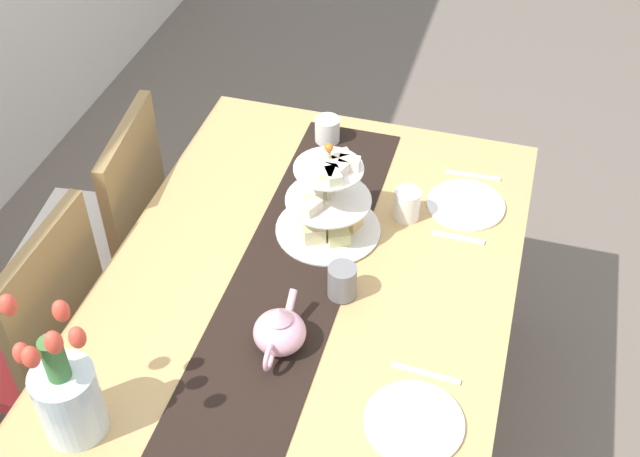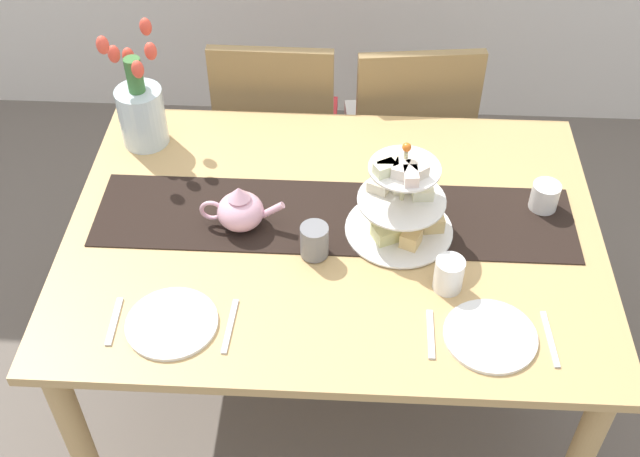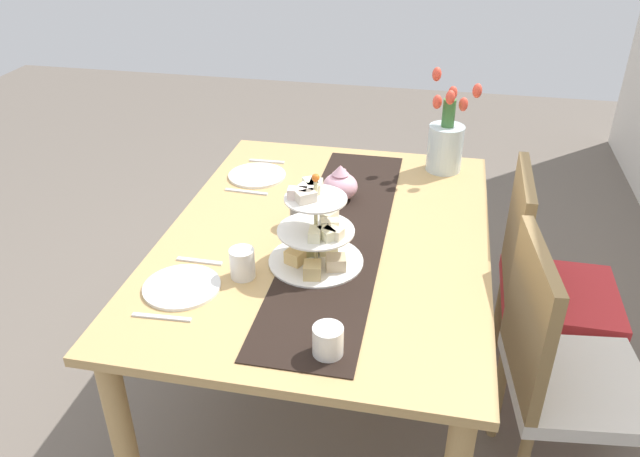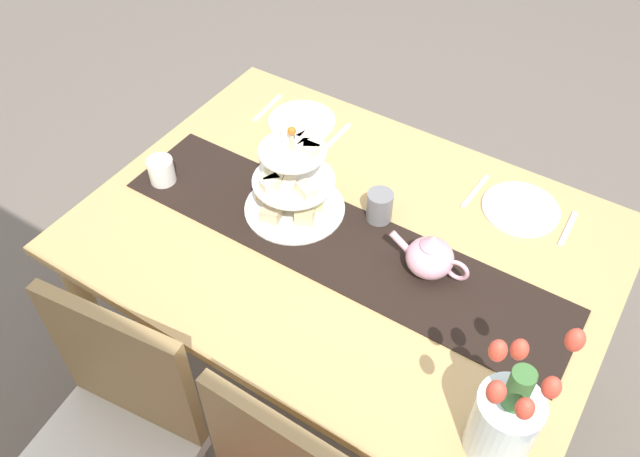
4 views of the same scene
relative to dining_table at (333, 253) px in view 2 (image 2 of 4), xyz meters
name	(u,v)px [view 2 (image 2 of 4)]	position (x,y,z in m)	size (l,w,h in m)	color
ground_plane	(331,383)	(0.00, 0.00, -0.64)	(8.00, 8.00, 0.00)	#6B6056
dining_table	(333,253)	(0.00, 0.00, 0.00)	(1.49, 1.08, 0.74)	tan
chair_left	(278,128)	(-0.23, 0.77, -0.14)	(0.43, 0.43, 0.91)	olive
chair_right	(408,132)	(0.25, 0.77, -0.14)	(0.47, 0.47, 0.91)	olive
table_runner	(334,217)	(0.00, 0.05, 0.10)	(1.35, 0.30, 0.00)	black
tiered_cake_stand	(402,204)	(0.18, 0.00, 0.20)	(0.30, 0.30, 0.30)	beige
teapot	(240,210)	(-0.26, 0.00, 0.16)	(0.24, 0.13, 0.14)	#E5A8BC
tulip_vase	(141,108)	(-0.60, 0.37, 0.22)	(0.15, 0.19, 0.41)	silver
cream_jug	(545,197)	(0.60, 0.12, 0.14)	(0.08, 0.08, 0.09)	white
dinner_plate_left	(172,323)	(-0.39, -0.36, 0.10)	(0.23, 0.23, 0.01)	white
fork_left	(114,321)	(-0.53, -0.36, 0.10)	(0.02, 0.15, 0.01)	silver
knife_left	(230,326)	(-0.24, -0.36, 0.10)	(0.01, 0.17, 0.01)	silver
dinner_plate_right	(490,336)	(0.40, -0.36, 0.10)	(0.23, 0.23, 0.01)	white
fork_right	(431,334)	(0.25, -0.36, 0.10)	(0.02, 0.15, 0.01)	silver
knife_right	(550,339)	(0.54, -0.36, 0.10)	(0.01, 0.17, 0.01)	silver
mug_grey	(314,241)	(-0.05, -0.10, 0.15)	(0.08, 0.08, 0.10)	slate
mug_white_text	(449,274)	(0.30, -0.20, 0.14)	(0.08, 0.08, 0.10)	white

